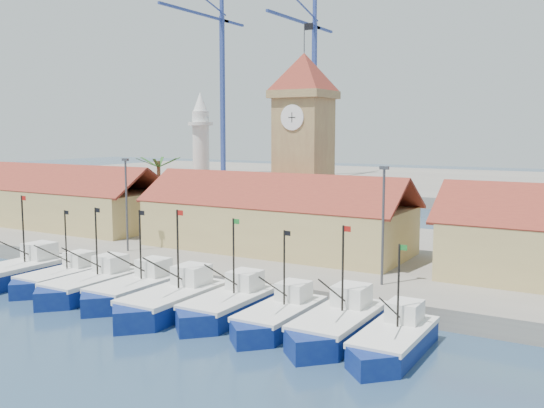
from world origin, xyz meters
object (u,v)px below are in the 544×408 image
Objects in this scene: clock_tower at (304,142)px; minaret at (201,159)px; boat_0 at (16,274)px; boat_4 at (170,303)px.

clock_tower is 1.39× the size of minaret.
boat_0 is 1.01× the size of boat_4.
clock_tower is at bearing 56.87° from boat_0.
boat_4 is (17.39, -0.20, -0.01)m from boat_0.
boat_0 is at bearing -123.13° from clock_tower.
minaret is (-16.76, 26.15, 8.91)m from boat_4.
boat_0 is 27.44m from minaret.
clock_tower is 15.30m from minaret.
clock_tower is (15.63, 23.95, 11.13)m from boat_0.
boat_0 is at bearing 179.33° from boat_4.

